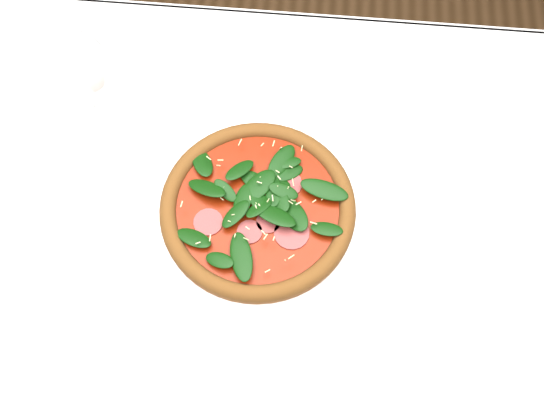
{
  "coord_description": "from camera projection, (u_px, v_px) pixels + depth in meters",
  "views": [
    {
      "loc": [
        0.09,
        -0.32,
        1.53
      ],
      "look_at": [
        0.05,
        0.04,
        0.77
      ],
      "focal_mm": 40.0,
      "sensor_mm": 36.0,
      "label": 1
    }
  ],
  "objects": [
    {
      "name": "plate",
      "position": [
        258.0,
        212.0,
        0.85
      ],
      "size": [
        0.31,
        0.31,
        0.01
      ],
      "color": "white",
      "rests_on": "dining_table"
    },
    {
      "name": "ground",
      "position": [
        250.0,
        346.0,
        1.52
      ],
      "size": [
        6.0,
        6.0,
        0.0
      ],
      "primitive_type": "plane",
      "color": "brown",
      "rests_on": "ground"
    },
    {
      "name": "dining_table",
      "position": [
        236.0,
        256.0,
        0.93
      ],
      "size": [
        1.21,
        0.81,
        0.75
      ],
      "color": "silver",
      "rests_on": "ground"
    },
    {
      "name": "wine_glass",
      "position": [
        80.0,
        71.0,
        0.78
      ],
      "size": [
        0.09,
        0.09,
        0.21
      ],
      "color": "white",
      "rests_on": "dining_table"
    },
    {
      "name": "saucer_far",
      "position": [
        498.0,
        104.0,
        0.93
      ],
      "size": [
        0.14,
        0.14,
        0.01
      ],
      "color": "white",
      "rests_on": "dining_table"
    },
    {
      "name": "pizza",
      "position": [
        258.0,
        206.0,
        0.83
      ],
      "size": [
        0.34,
        0.34,
        0.04
      ],
      "rotation": [
        0.0,
        0.0,
        -0.29
      ],
      "color": "brown",
      "rests_on": "plate"
    }
  ]
}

